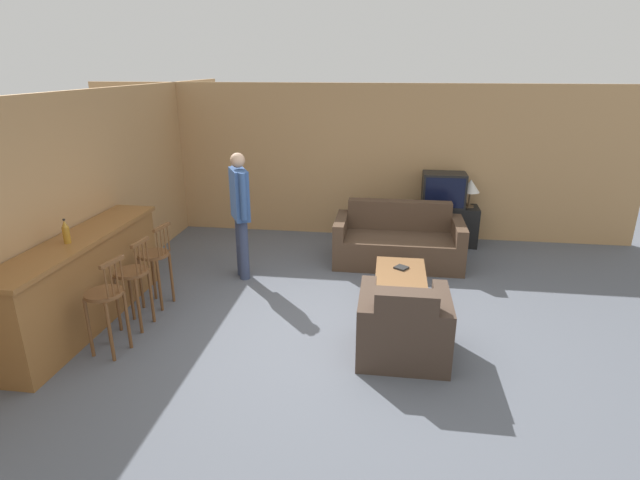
{
  "coord_description": "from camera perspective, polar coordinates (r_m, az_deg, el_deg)",
  "views": [
    {
      "loc": [
        0.6,
        -4.9,
        2.89
      ],
      "look_at": [
        -0.19,
        0.81,
        0.85
      ],
      "focal_mm": 28.0,
      "sensor_mm": 36.0,
      "label": 1
    }
  ],
  "objects": [
    {
      "name": "ground_plane",
      "position": [
        5.72,
        0.81,
        -10.86
      ],
      "size": [
        24.0,
        24.0,
        0.0
      ],
      "primitive_type": "plane",
      "color": "#565B66"
    },
    {
      "name": "wall_back",
      "position": [
        8.72,
        3.9,
        8.93
      ],
      "size": [
        9.4,
        0.08,
        2.6
      ],
      "color": "tan",
      "rests_on": "ground_plane"
    },
    {
      "name": "wall_left",
      "position": [
        7.43,
        -22.58,
        5.64
      ],
      "size": [
        0.08,
        8.65,
        2.6
      ],
      "color": "tan",
      "rests_on": "ground_plane"
    },
    {
      "name": "bar_counter",
      "position": [
        6.34,
        -25.32,
        -4.27
      ],
      "size": [
        0.55,
        2.71,
        1.06
      ],
      "color": "brown",
      "rests_on": "ground_plane"
    },
    {
      "name": "bar_chair_near",
      "position": [
        5.59,
        -23.25,
        -6.55
      ],
      "size": [
        0.44,
        0.44,
        1.07
      ],
      "color": "brown",
      "rests_on": "ground_plane"
    },
    {
      "name": "bar_chair_mid",
      "position": [
        6.03,
        -20.58,
        -4.29
      ],
      "size": [
        0.41,
        0.41,
        1.07
      ],
      "color": "brown",
      "rests_on": "ground_plane"
    },
    {
      "name": "bar_chair_far",
      "position": [
        6.48,
        -18.32,
        -2.36
      ],
      "size": [
        0.43,
        0.43,
        1.07
      ],
      "color": "brown",
      "rests_on": "ground_plane"
    },
    {
      "name": "couch_far",
      "position": [
        7.7,
        8.91,
        -0.3
      ],
      "size": [
        1.91,
        0.93,
        0.89
      ],
      "color": "#4C3828",
      "rests_on": "ground_plane"
    },
    {
      "name": "armchair_near",
      "position": [
        5.28,
        9.49,
        -9.92
      ],
      "size": [
        0.92,
        0.89,
        0.87
      ],
      "color": "#423328",
      "rests_on": "ground_plane"
    },
    {
      "name": "coffee_table",
      "position": [
        6.42,
        9.18,
        -4.06
      ],
      "size": [
        0.63,
        0.98,
        0.41
      ],
      "color": "brown",
      "rests_on": "ground_plane"
    },
    {
      "name": "tv_unit",
      "position": [
        8.64,
        13.62,
        1.68
      ],
      "size": [
        1.19,
        0.46,
        0.66
      ],
      "color": "black",
      "rests_on": "ground_plane"
    },
    {
      "name": "tv",
      "position": [
        8.47,
        13.95,
        5.6
      ],
      "size": [
        0.69,
        0.46,
        0.56
      ],
      "color": "black",
      "rests_on": "tv_unit"
    },
    {
      "name": "bottle",
      "position": [
        5.99,
        -27.03,
        0.8
      ],
      "size": [
        0.07,
        0.07,
        0.27
      ],
      "color": "#B27A23",
      "rests_on": "bar_counter"
    },
    {
      "name": "book_on_table",
      "position": [
        6.49,
        9.28,
        -3.13
      ],
      "size": [
        0.21,
        0.21,
        0.02
      ],
      "color": "black",
      "rests_on": "coffee_table"
    },
    {
      "name": "table_lamp",
      "position": [
        8.52,
        16.84,
        5.85
      ],
      "size": [
        0.29,
        0.29,
        0.46
      ],
      "color": "brown",
      "rests_on": "tv_unit"
    },
    {
      "name": "person_by_window",
      "position": [
        6.95,
        -9.11,
        3.52
      ],
      "size": [
        0.38,
        0.54,
        1.78
      ],
      "color": "#384260",
      "rests_on": "ground_plane"
    }
  ]
}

